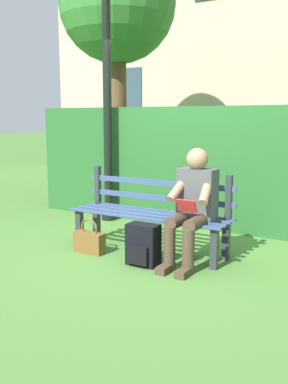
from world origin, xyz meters
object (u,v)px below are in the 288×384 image
(backpack, at_px, (143,245))
(lamp_post, at_px, (107,93))
(tree_far, at_px, (115,9))
(handbag, at_px, (89,241))
(person_seated, at_px, (192,204))
(park_bench, at_px, (152,213))

(backpack, xyz_separation_m, lamp_post, (1.43, -1.44, 1.59))
(tree_far, bearing_deg, handbag, 119.98)
(backpack, distance_m, tree_far, 5.71)
(backpack, bearing_deg, person_seated, -141.90)
(lamp_post, bearing_deg, backpack, 134.70)
(handbag, bearing_deg, park_bench, -141.57)
(park_bench, bearing_deg, handbag, 38.43)
(lamp_post, bearing_deg, park_bench, 142.33)
(tree_far, xyz_separation_m, lamp_post, (-1.39, 2.26, -1.71))
(park_bench, relative_size, handbag, 4.74)
(lamp_post, bearing_deg, tree_far, -58.40)
(park_bench, bearing_deg, tree_far, -50.66)
(backpack, relative_size, lamp_post, 0.13)
(handbag, distance_m, lamp_post, 2.30)
(park_bench, height_order, backpack, park_bench)
(person_seated, relative_size, lamp_post, 0.35)
(person_seated, xyz_separation_m, backpack, (0.39, 0.31, -0.41))
(person_seated, bearing_deg, backpack, 38.10)
(park_bench, relative_size, backpack, 4.36)
(park_bench, height_order, person_seated, person_seated)
(tree_far, bearing_deg, lamp_post, 121.60)
(tree_far, bearing_deg, person_seated, 133.39)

